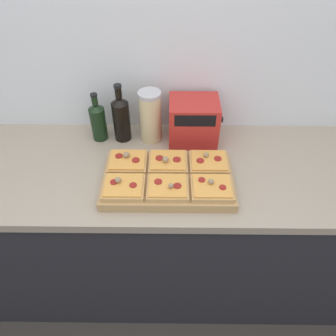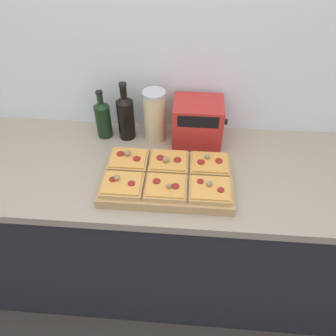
{
  "view_description": "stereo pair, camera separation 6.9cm",
  "coord_description": "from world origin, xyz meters",
  "px_view_note": "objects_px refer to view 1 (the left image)",
  "views": [
    {
      "loc": [
        0.08,
        -0.76,
        1.9
      ],
      "look_at": [
        0.07,
        0.25,
        0.97
      ],
      "focal_mm": 35.0,
      "sensor_mm": 36.0,
      "label": 1
    },
    {
      "loc": [
        0.15,
        -0.76,
        1.9
      ],
      "look_at": [
        0.07,
        0.25,
        0.97
      ],
      "focal_mm": 35.0,
      "sensor_mm": 36.0,
      "label": 2
    }
  ],
  "objects_px": {
    "grain_jar_tall": "(150,116)",
    "cutting_board": "(168,180)",
    "olive_oil_bottle": "(98,121)",
    "toaster_oven": "(193,121)",
    "wine_bottle": "(121,118)"
  },
  "relations": [
    {
      "from": "grain_jar_tall",
      "to": "cutting_board",
      "type": "bearing_deg",
      "value": -74.76
    },
    {
      "from": "cutting_board",
      "to": "olive_oil_bottle",
      "type": "height_order",
      "value": "olive_oil_bottle"
    },
    {
      "from": "olive_oil_bottle",
      "to": "grain_jar_tall",
      "type": "distance_m",
      "value": 0.25
    },
    {
      "from": "grain_jar_tall",
      "to": "toaster_oven",
      "type": "height_order",
      "value": "grain_jar_tall"
    },
    {
      "from": "cutting_board",
      "to": "olive_oil_bottle",
      "type": "bearing_deg",
      "value": 136.85
    },
    {
      "from": "wine_bottle",
      "to": "grain_jar_tall",
      "type": "height_order",
      "value": "wine_bottle"
    },
    {
      "from": "grain_jar_tall",
      "to": "wine_bottle",
      "type": "bearing_deg",
      "value": 180.0
    },
    {
      "from": "olive_oil_bottle",
      "to": "grain_jar_tall",
      "type": "xyz_separation_m",
      "value": [
        0.25,
        0.0,
        0.03
      ]
    },
    {
      "from": "wine_bottle",
      "to": "toaster_oven",
      "type": "height_order",
      "value": "wine_bottle"
    },
    {
      "from": "olive_oil_bottle",
      "to": "toaster_oven",
      "type": "relative_size",
      "value": 0.97
    },
    {
      "from": "cutting_board",
      "to": "olive_oil_bottle",
      "type": "distance_m",
      "value": 0.47
    },
    {
      "from": "wine_bottle",
      "to": "grain_jar_tall",
      "type": "relative_size",
      "value": 1.14
    },
    {
      "from": "olive_oil_bottle",
      "to": "toaster_oven",
      "type": "xyz_separation_m",
      "value": [
        0.45,
        -0.01,
        0.01
      ]
    },
    {
      "from": "olive_oil_bottle",
      "to": "grain_jar_tall",
      "type": "relative_size",
      "value": 0.96
    },
    {
      "from": "grain_jar_tall",
      "to": "toaster_oven",
      "type": "xyz_separation_m",
      "value": [
        0.2,
        -0.01,
        -0.02
      ]
    }
  ]
}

